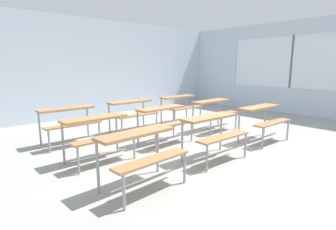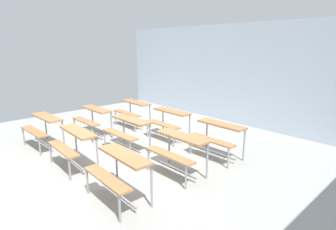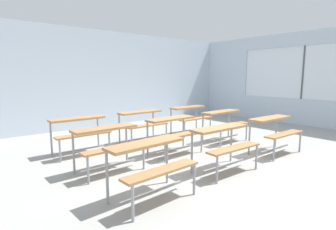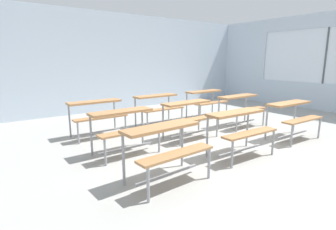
% 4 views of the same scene
% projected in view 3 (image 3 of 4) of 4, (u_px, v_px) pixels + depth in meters
% --- Properties ---
extents(ground, '(10.00, 9.00, 0.05)m').
position_uv_depth(ground, '(210.00, 159.00, 5.15)').
color(ground, '#9E9E99').
extents(wall_back, '(10.00, 0.12, 3.00)m').
position_uv_depth(wall_back, '(104.00, 79.00, 8.35)').
color(wall_back, silver).
rests_on(wall_back, ground).
extents(wall_right, '(0.12, 9.00, 3.00)m').
position_uv_depth(wall_right, '(324.00, 81.00, 7.98)').
color(wall_right, silver).
rests_on(wall_right, ground).
extents(desk_bench_r0c0, '(1.13, 0.64, 0.74)m').
position_uv_depth(desk_bench_r0c0, '(151.00, 157.00, 3.37)').
color(desk_bench_r0c0, '#A87547').
rests_on(desk_bench_r0c0, ground).
extents(desk_bench_r0c1, '(1.12, 0.63, 0.74)m').
position_uv_depth(desk_bench_r0c1, '(224.00, 138.00, 4.38)').
color(desk_bench_r0c1, '#A87547').
rests_on(desk_bench_r0c1, ground).
extents(desk_bench_r0c2, '(1.12, 0.63, 0.74)m').
position_uv_depth(desk_bench_r0c2, '(275.00, 126.00, 5.40)').
color(desk_bench_r0c2, '#A87547').
rests_on(desk_bench_r0c2, ground).
extents(desk_bench_r1c0, '(1.11, 0.61, 0.74)m').
position_uv_depth(desk_bench_r1c0, '(108.00, 139.00, 4.36)').
color(desk_bench_r1c0, '#A87547').
rests_on(desk_bench_r1c0, ground).
extents(desk_bench_r1c1, '(1.11, 0.61, 0.74)m').
position_uv_depth(desk_bench_r1c1, '(174.00, 127.00, 5.35)').
color(desk_bench_r1c1, '#A87547').
rests_on(desk_bench_r1c1, ground).
extents(desk_bench_r1c2, '(1.10, 0.59, 0.74)m').
position_uv_depth(desk_bench_r1c2, '(224.00, 119.00, 6.38)').
color(desk_bench_r1c2, '#A87547').
rests_on(desk_bench_r1c2, ground).
extents(desk_bench_r2c0, '(1.11, 0.60, 0.74)m').
position_uv_depth(desk_bench_r2c0, '(80.00, 127.00, 5.35)').
color(desk_bench_r2c0, '#A87547').
rests_on(desk_bench_r2c0, ground).
extents(desk_bench_r2c1, '(1.10, 0.59, 0.74)m').
position_uv_depth(desk_bench_r2c1, '(143.00, 119.00, 6.33)').
color(desk_bench_r2c1, '#A87547').
rests_on(desk_bench_r2c1, ground).
extents(desk_bench_r2c2, '(1.10, 0.59, 0.74)m').
position_uv_depth(desk_bench_r2c2, '(190.00, 113.00, 7.30)').
color(desk_bench_r2c2, '#A87547').
rests_on(desk_bench_r2c2, ground).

